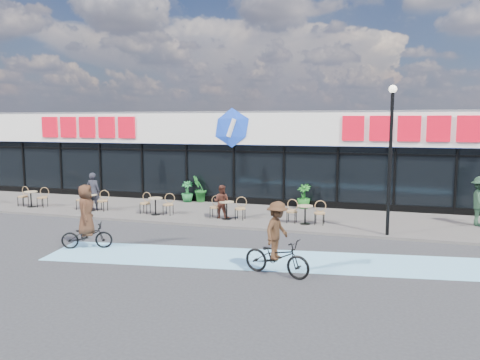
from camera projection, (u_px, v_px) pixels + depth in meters
The scene contains 18 objects.
ground at pixel (174, 239), 16.47m from camera, with size 120.00×120.00×0.00m, color #28282B.
sidewalk at pixel (217, 213), 20.74m from camera, with size 44.00×5.00×0.10m, color #504B46.
bike_lane at pixel (276, 260), 13.90m from camera, with size 14.00×2.20×0.01m, color #73B6D9.
building at pixel (250, 154), 25.62m from camera, with size 30.60×6.57×4.75m.
lamp_post at pixel (391, 147), 16.21m from camera, with size 0.28×0.28×5.24m.
bistro_set_1 at pixel (32, 197), 22.07m from camera, with size 1.54×0.62×0.90m.
bistro_set_2 at pixel (92, 200), 21.15m from camera, with size 1.54×0.62×0.90m.
bistro_set_3 at pixel (156, 204), 20.22m from camera, with size 1.54×0.62×0.90m.
bistro_set_4 at pixel (227, 208), 19.30m from camera, with size 1.54×0.62×0.90m.
bistro_set_5 at pixel (306, 212), 18.37m from camera, with size 1.54×0.62×0.90m.
potted_plant_left at pixel (199, 189), 23.27m from camera, with size 0.73×0.59×1.33m, color #1A5C20.
potted_plant_mid at pixel (187, 192), 23.37m from camera, with size 0.58×0.58×1.04m, color #1A5E2A.
potted_plant_right at pixel (304, 196), 21.64m from camera, with size 0.62×0.62×1.11m, color #195819.
patron_left at pixel (93, 191), 21.26m from camera, with size 0.62×0.41×1.70m, color #212129.
patron_right at pixel (221, 202), 19.40m from camera, with size 0.68×0.53×1.40m, color #472219.
pedestrian_b at pixel (480, 201), 17.95m from camera, with size 1.24×0.72×1.93m, color #1A2F20.
cyclist_a at pixel (277, 246), 12.44m from camera, with size 2.02×1.15×2.01m.
cyclist_c at pixel (86, 224), 15.09m from camera, with size 1.72×1.14×2.10m.
Camera 1 is at (6.85, -14.74, 4.10)m, focal length 35.00 mm.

